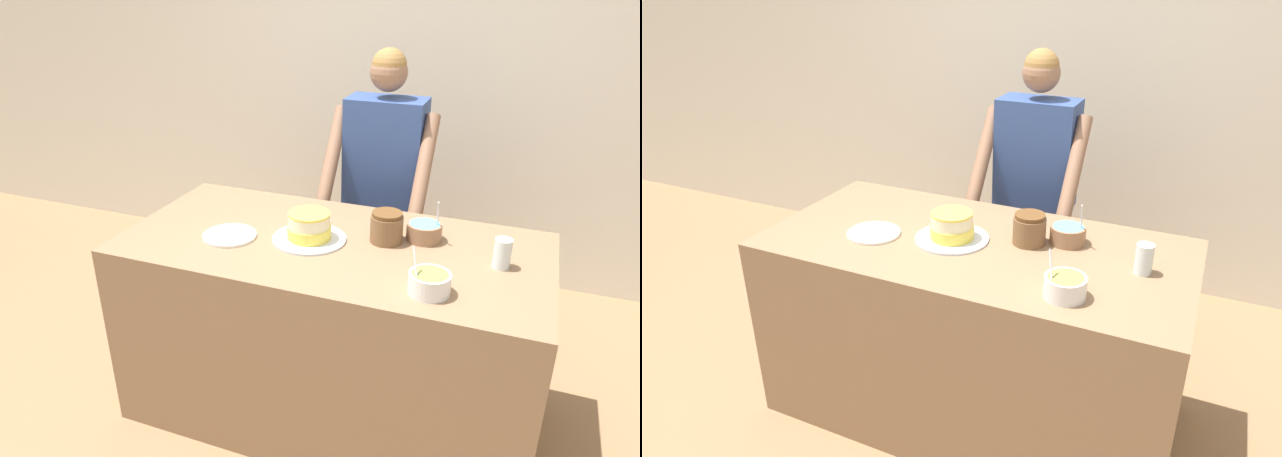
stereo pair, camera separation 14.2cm
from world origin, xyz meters
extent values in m
cube|color=silver|center=(0.00, 2.09, 1.30)|extent=(10.00, 0.05, 2.60)
cube|color=#8C6B4C|center=(0.00, 0.44, 0.45)|extent=(1.83, 0.89, 0.90)
cylinder|color=#2D2D38|center=(-0.09, 1.26, 0.39)|extent=(0.12, 0.12, 0.78)
cylinder|color=#2D2D38|center=(0.10, 1.26, 0.39)|extent=(0.12, 0.12, 0.78)
cube|color=#334C8C|center=(0.01, 1.26, 1.07)|extent=(0.42, 0.23, 0.58)
cylinder|color=#8E664C|center=(-0.24, 1.10, 1.07)|extent=(0.07, 0.38, 0.50)
cylinder|color=#8E664C|center=(0.25, 1.10, 1.07)|extent=(0.07, 0.38, 0.50)
sphere|color=#8E664C|center=(0.01, 1.26, 1.49)|extent=(0.19, 0.19, 0.19)
sphere|color=olive|center=(0.01, 1.26, 1.53)|extent=(0.18, 0.18, 0.18)
cylinder|color=silver|center=(-0.10, 0.43, 0.90)|extent=(0.32, 0.32, 0.01)
cylinder|color=#F2DB4C|center=(-0.10, 0.43, 0.94)|extent=(0.19, 0.19, 0.05)
cylinder|color=#F4EABC|center=(-0.10, 0.43, 0.99)|extent=(0.18, 0.18, 0.05)
cylinder|color=#F2DB4C|center=(-0.10, 0.43, 1.02)|extent=(0.18, 0.18, 0.01)
cylinder|color=#936B4C|center=(0.36, 0.61, 0.94)|extent=(0.15, 0.15, 0.08)
cylinder|color=#60B7E0|center=(0.36, 0.61, 0.97)|extent=(0.13, 0.13, 0.01)
cylinder|color=silver|center=(0.41, 0.61, 1.00)|extent=(0.01, 0.08, 0.19)
cylinder|color=white|center=(0.47, 0.17, 0.94)|extent=(0.15, 0.15, 0.08)
cylinder|color=olive|center=(0.47, 0.17, 0.97)|extent=(0.13, 0.13, 0.01)
cylinder|color=silver|center=(0.42, 0.14, 0.99)|extent=(0.05, 0.08, 0.17)
cylinder|color=silver|center=(0.70, 0.47, 0.96)|extent=(0.07, 0.07, 0.12)
cylinder|color=white|center=(-0.44, 0.33, 0.91)|extent=(0.24, 0.24, 0.01)
cylinder|color=brown|center=(0.21, 0.53, 0.96)|extent=(0.14, 0.14, 0.12)
cylinder|color=brown|center=(0.21, 0.53, 1.03)|extent=(0.13, 0.13, 0.02)
camera|label=1|loc=(0.74, -1.64, 1.97)|focal=32.00mm
camera|label=2|loc=(0.88, -1.58, 1.97)|focal=32.00mm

